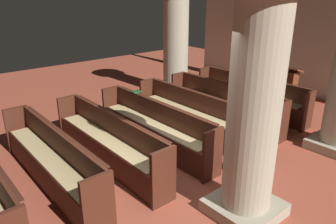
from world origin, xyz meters
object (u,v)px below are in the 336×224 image
pew_row_0 (250,93)px  pew_row_4 (108,139)px  pillar_far_side (176,37)px  kneeler_box_blue (242,168)px  pillar_aisle_rear (255,99)px  pew_row_1 (223,102)px  lectern (289,90)px  pew_row_5 (50,158)px  pew_row_2 (192,112)px  pew_row_3 (154,124)px  hymn_book (136,92)px

pew_row_0 → pew_row_4: same height
pillar_far_side → kneeler_box_blue: (4.15, -2.17, -1.58)m
pillar_aisle_rear → pew_row_1: bearing=135.8°
lectern → pew_row_5: bearing=-94.1°
pew_row_2 → pew_row_3: (0.00, -1.03, 0.00)m
pew_row_4 → pillar_far_side: 4.57m
pew_row_0 → pillar_far_side: pillar_far_side is taller
pew_row_1 → pillar_far_side: bearing=165.3°
pew_row_3 → pew_row_1: bearing=90.0°
pew_row_4 → pillar_far_side: bearing=122.7°
pew_row_2 → pew_row_5: size_ratio=1.00×
pew_row_2 → hymn_book: size_ratio=16.29×
pew_row_2 → pew_row_5: bearing=-90.0°
pew_row_2 → pillar_aisle_rear: (2.43, -1.33, 1.21)m
pew_row_3 → pew_row_4: 1.03m
pew_row_3 → pew_row_2: bearing=90.0°
hymn_book → pillar_far_side: bearing=121.4°
pew_row_4 → lectern: lectern is taller
pew_row_2 → pew_row_5: 3.09m
pillar_aisle_rear → hymn_book: size_ratio=16.73×
pew_row_5 → kneeler_box_blue: 3.14m
pew_row_0 → pew_row_4: (0.00, -4.11, 0.00)m
lectern → pew_row_4: bearing=-94.9°
pew_row_1 → pillar_aisle_rear: 3.60m
pew_row_0 → kneeler_box_blue: pew_row_0 is taller
kneeler_box_blue → pew_row_1: bearing=138.9°
pew_row_3 → pillar_aisle_rear: (2.43, -0.31, 1.21)m
pew_row_2 → pillar_aisle_rear: pillar_aisle_rear is taller
pew_row_2 → pew_row_3: same height
pillar_far_side → lectern: 3.45m
pew_row_2 → kneeler_box_blue: bearing=-16.3°
lectern → pillar_aisle_rear: bearing=-66.4°
lectern → pillar_far_side: bearing=-151.5°
pew_row_5 → pew_row_1: bearing=90.0°
pew_row_0 → lectern: 1.22m
pew_row_5 → pillar_far_side: size_ratio=0.97×
pew_row_0 → kneeler_box_blue: 3.15m
pew_row_5 → pillar_aisle_rear: size_ratio=0.97×
pew_row_3 → hymn_book: hymn_book is taller
pew_row_2 → pillar_far_side: size_ratio=0.97×
lectern → kneeler_box_blue: bearing=-70.3°
pew_row_3 → hymn_book: 0.98m
pew_row_2 → pew_row_4: same height
pew_row_1 → lectern: size_ratio=2.91×
pew_row_0 → lectern: size_ratio=2.91×
pew_row_2 → hymn_book: (-0.86, -0.83, 0.42)m
pillar_aisle_rear → pew_row_0: bearing=125.6°
pew_row_2 → pillar_far_side: pillar_far_side is taller
kneeler_box_blue → pew_row_4: bearing=-139.1°
pew_row_0 → pew_row_3: bearing=-90.0°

